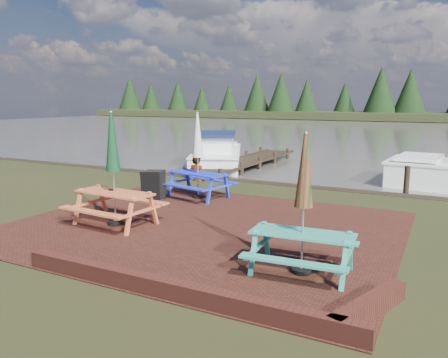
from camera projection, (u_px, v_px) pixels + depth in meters
ground at (181, 239)px, 9.71m from camera, size 120.00×120.00×0.00m
paving at (204, 227)px, 10.58m from camera, size 9.00×7.50×0.02m
brick_wall at (214, 294)px, 6.60m from camera, size 6.21×1.79×0.30m
water at (389, 132)px, 42.08m from camera, size 120.00×60.00×0.02m
far_treeline at (415, 98)px, 66.86m from camera, size 120.00×10.00×8.10m
picnic_table_teal at (303, 226)px, 7.60m from camera, size 1.90×1.71×2.49m
picnic_table_red at (114, 187)px, 10.59m from camera, size 2.11×1.90×2.76m
picnic_table_blue at (198, 169)px, 13.55m from camera, size 2.23×2.07×2.65m
chalkboard at (153, 185)px, 13.31m from camera, size 0.61×0.75×0.92m
jetty at (247, 161)px, 21.13m from camera, size 1.76×9.08×1.00m
boat_jetty at (217, 155)px, 21.48m from camera, size 4.67×6.78×1.87m
person at (197, 155)px, 16.49m from camera, size 0.72×0.48×1.95m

